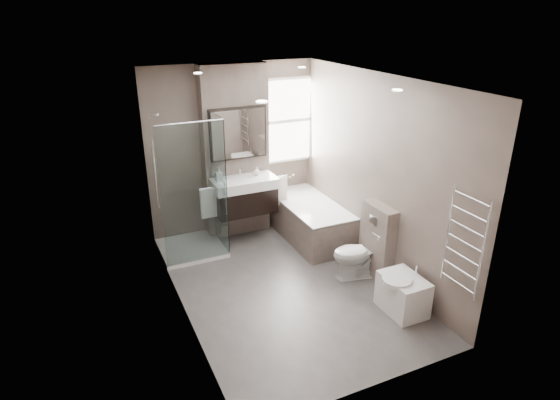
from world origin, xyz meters
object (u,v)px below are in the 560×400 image
bidet (402,294)px  toilet (358,254)px  bathtub (309,218)px  vanity (245,195)px

bidet → toilet: bearing=92.9°
bathtub → bidet: 2.15m
bathtub → toilet: toilet is taller
bathtub → toilet: bearing=-88.0°
toilet → bidet: (0.04, -0.86, -0.10)m
vanity → toilet: vanity is taller
bidet → bathtub: bearing=92.4°
toilet → bidet: 0.87m
vanity → bathtub: size_ratio=0.59×
vanity → bathtub: 1.07m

